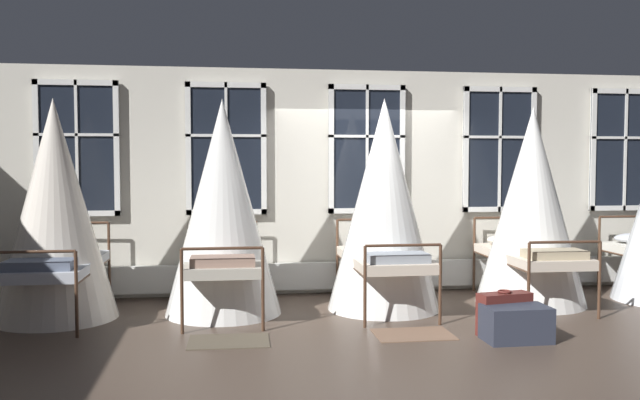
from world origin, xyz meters
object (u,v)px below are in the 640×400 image
(cot_first, at_px, (55,212))
(cot_fourth, at_px, (532,208))
(travel_trunk, at_px, (516,324))
(cot_third, at_px, (384,207))
(suitcase_dark, at_px, (504,314))
(cot_second, at_px, (223,210))

(cot_first, xyz_separation_m, cot_fourth, (5.72, 0.02, -0.02))
(cot_fourth, relative_size, travel_trunk, 3.86)
(cot_third, bearing_deg, cot_fourth, -89.09)
(cot_third, distance_m, suitcase_dark, 1.99)
(cot_second, bearing_deg, travel_trunk, -119.54)
(suitcase_dark, height_order, travel_trunk, suitcase_dark)
(cot_fourth, distance_m, suitcase_dark, 2.00)
(travel_trunk, bearing_deg, cot_second, 149.92)
(cot_second, height_order, suitcase_dark, cot_second)
(travel_trunk, bearing_deg, cot_third, 119.88)
(cot_first, height_order, cot_second, cot_second)
(suitcase_dark, xyz_separation_m, travel_trunk, (0.02, -0.24, -0.05))
(cot_first, bearing_deg, cot_third, -89.08)
(travel_trunk, bearing_deg, cot_first, 160.67)
(cot_first, xyz_separation_m, travel_trunk, (4.77, -1.67, -1.04))
(cot_second, distance_m, cot_third, 1.93)
(cot_third, bearing_deg, travel_trunk, -150.02)
(cot_third, height_order, cot_fourth, cot_third)
(cot_fourth, bearing_deg, cot_third, 92.42)
(cot_fourth, relative_size, suitcase_dark, 4.21)
(suitcase_dark, bearing_deg, cot_second, 142.75)
(cot_third, height_order, suitcase_dark, cot_third)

